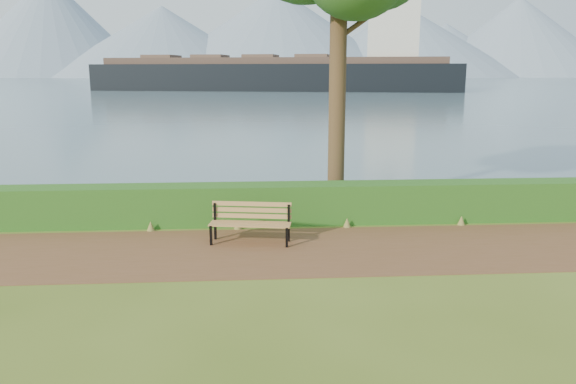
{
  "coord_description": "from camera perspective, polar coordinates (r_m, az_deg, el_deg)",
  "views": [
    {
      "loc": [
        -0.77,
        -11.23,
        3.78
      ],
      "look_at": [
        0.08,
        1.2,
        1.1
      ],
      "focal_mm": 35.0,
      "sensor_mm": 36.0,
      "label": 1
    }
  ],
  "objects": [
    {
      "name": "hedge",
      "position": [
        14.24,
        -0.68,
        -1.18
      ],
      "size": [
        32.0,
        0.85,
        1.0
      ],
      "primitive_type": "cube",
      "color": "#174A15",
      "rests_on": "ground"
    },
    {
      "name": "water",
      "position": [
        271.26,
        -3.79,
        11.31
      ],
      "size": [
        700.0,
        510.0,
        0.0
      ],
      "primitive_type": "cube",
      "color": "#415768",
      "rests_on": "ground"
    },
    {
      "name": "bench",
      "position": [
        12.62,
        -3.81,
        -2.85
      ],
      "size": [
        1.87,
        0.82,
        0.91
      ],
      "rotation": [
        0.0,
        0.0,
        -0.16
      ],
      "color": "black",
      "rests_on": "ground"
    },
    {
      "name": "ground",
      "position": [
        11.88,
        0.03,
        -6.42
      ],
      "size": [
        140.0,
        140.0,
        0.0
      ],
      "primitive_type": "plane",
      "color": "#4B5E1B",
      "rests_on": "ground"
    },
    {
      "name": "cargo_ship",
      "position": [
        113.87,
        -0.21,
        11.89
      ],
      "size": [
        73.44,
        27.76,
        22.09
      ],
      "rotation": [
        0.0,
        0.0,
        -0.23
      ],
      "color": "black",
      "rests_on": "ground"
    },
    {
      "name": "mountains",
      "position": [
        418.05,
        -5.22,
        15.36
      ],
      "size": [
        585.0,
        190.0,
        70.0
      ],
      "color": "slate",
      "rests_on": "ground"
    },
    {
      "name": "path",
      "position": [
        12.16,
        -0.07,
        -5.95
      ],
      "size": [
        40.0,
        3.4,
        0.01
      ],
      "primitive_type": "cube",
      "color": "brown",
      "rests_on": "ground"
    }
  ]
}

